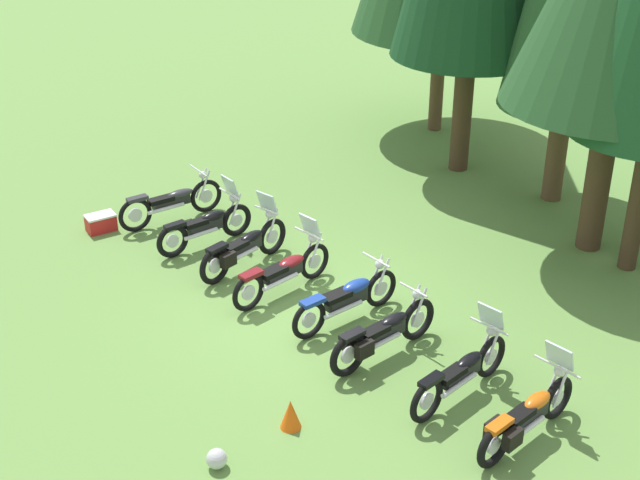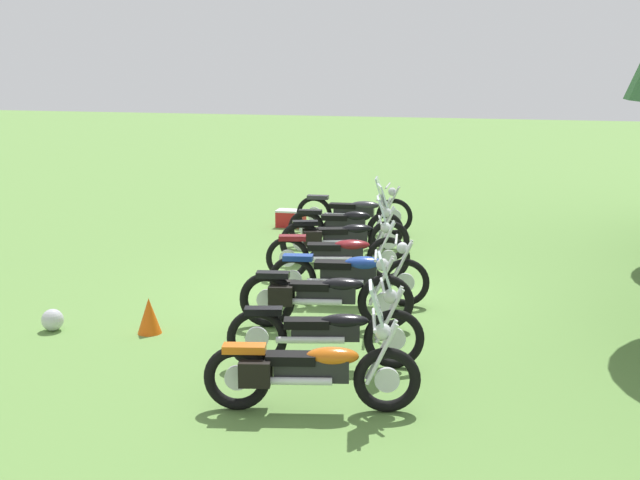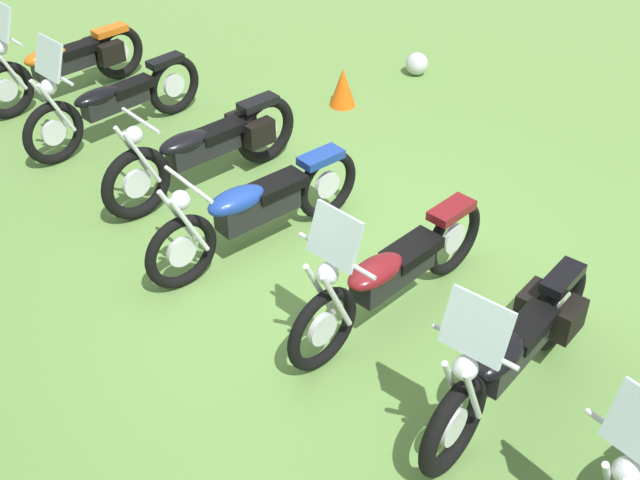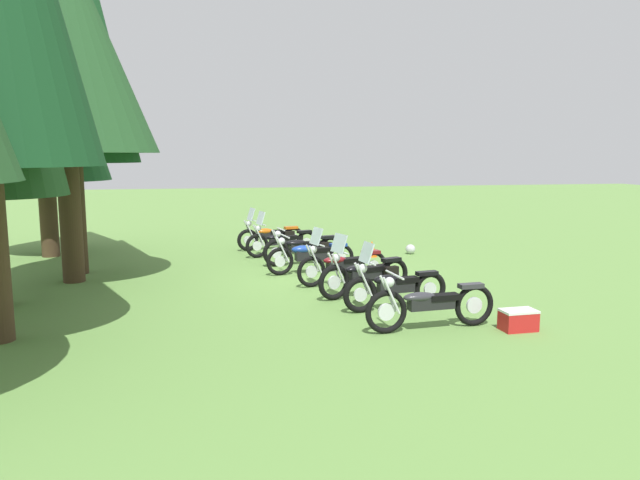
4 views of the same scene
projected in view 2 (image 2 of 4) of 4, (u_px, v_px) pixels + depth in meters
The scene contains 12 objects.
ground_plane at pixel (339, 292), 13.79m from camera, with size 80.00×80.00×0.00m, color #608C42.
motorcycle_0 at pixel (355, 211), 18.26m from camera, with size 0.74×2.42×1.03m.
motorcycle_1 at pixel (347, 224), 16.88m from camera, with size 0.73×2.22×1.36m.
motorcycle_2 at pixel (343, 237), 15.65m from camera, with size 0.97×2.23×1.38m.
motorcycle_3 at pixel (340, 252), 14.45m from camera, with size 0.87×2.31×1.37m.
motorcycle_4 at pixel (350, 274), 13.00m from camera, with size 0.72×2.36×1.01m.
motorcycle_5 at pixel (323, 295), 11.86m from camera, with size 0.79×2.33×1.03m.
motorcycle_6 at pixel (328, 331), 10.34m from camera, with size 0.85×2.27×1.37m.
motorcycle_7 at pixel (309, 369), 9.08m from camera, with size 0.91×2.21×1.36m.
picnic_cooler at pixel (291, 218), 19.02m from camera, with size 0.40×0.62×0.37m.
traffic_cone at pixel (149, 316), 11.69m from camera, with size 0.32×0.32×0.48m, color #EA590F.
dropped_helmet at pixel (53, 320), 11.81m from camera, with size 0.30×0.30×0.30m, color silver.
Camera 2 is at (12.95, 3.17, 3.60)m, focal length 49.80 mm.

